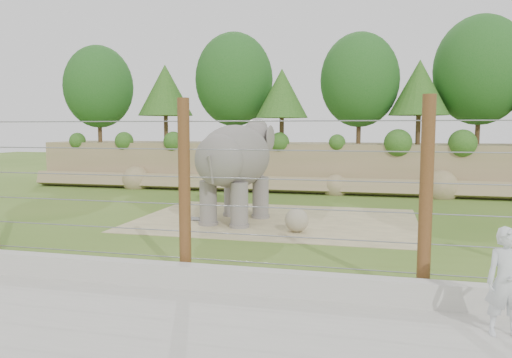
% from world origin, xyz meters
% --- Properties ---
extents(ground, '(90.00, 90.00, 0.00)m').
position_xyz_m(ground, '(0.00, 0.00, 0.00)').
color(ground, '#3D641C').
rests_on(ground, ground).
extents(back_embankment, '(30.00, 5.52, 8.77)m').
position_xyz_m(back_embankment, '(0.59, 12.68, 3.97)').
color(back_embankment, '#8C8153').
rests_on(back_embankment, ground).
extents(dirt_patch, '(10.00, 7.00, 0.02)m').
position_xyz_m(dirt_patch, '(0.50, 3.00, 0.01)').
color(dirt_patch, '#988B62').
rests_on(dirt_patch, ground).
extents(drain_grate, '(1.00, 0.60, 0.03)m').
position_xyz_m(drain_grate, '(-2.27, 2.38, 0.04)').
color(drain_grate, '#262628').
rests_on(drain_grate, dirt_patch).
extents(elephant, '(2.56, 4.71, 3.63)m').
position_xyz_m(elephant, '(-0.86, 2.39, 1.81)').
color(elephant, '#6A635E').
rests_on(elephant, ground).
extents(stone_ball, '(0.76, 0.76, 0.76)m').
position_xyz_m(stone_ball, '(1.58, 1.06, 0.40)').
color(stone_ball, gray).
rests_on(stone_ball, dirt_patch).
extents(retaining_wall, '(26.00, 0.35, 0.50)m').
position_xyz_m(retaining_wall, '(0.00, -5.00, 0.25)').
color(retaining_wall, '#B2AFA7').
rests_on(retaining_wall, ground).
extents(walkway, '(26.00, 4.00, 0.01)m').
position_xyz_m(walkway, '(0.00, -7.00, 0.01)').
color(walkway, '#B2AFA7').
rests_on(walkway, ground).
extents(barrier_fence, '(20.26, 0.26, 4.00)m').
position_xyz_m(barrier_fence, '(0.00, -4.50, 2.00)').
color(barrier_fence, '#4E2E14').
rests_on(barrier_fence, ground).
extents(zookeeper, '(0.68, 0.48, 1.78)m').
position_xyz_m(zookeeper, '(6.13, -6.05, 0.90)').
color(zookeeper, '#AAADB3').
rests_on(zookeeper, walkway).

